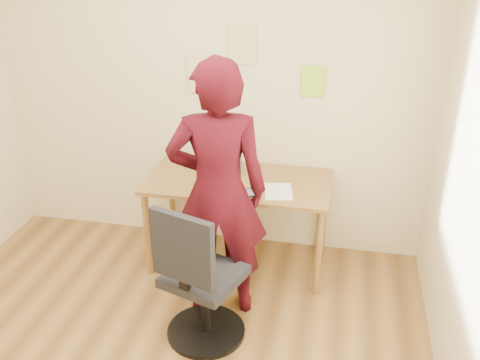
% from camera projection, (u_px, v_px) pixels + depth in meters
% --- Properties ---
extents(room, '(3.58, 3.58, 2.78)m').
position_uv_depth(room, '(120.00, 181.00, 2.64)').
color(room, brown).
rests_on(room, ground).
extents(desk, '(1.40, 0.70, 0.74)m').
position_uv_depth(desk, '(238.00, 190.00, 4.11)').
color(desk, olive).
rests_on(desk, ground).
extents(laptop, '(0.34, 0.31, 0.23)m').
position_uv_depth(laptop, '(219.00, 174.00, 4.05)').
color(laptop, silver).
rests_on(laptop, desk).
extents(paper_sheet, '(0.24, 0.31, 0.00)m').
position_uv_depth(paper_sheet, '(278.00, 191.00, 3.90)').
color(paper_sheet, white).
rests_on(paper_sheet, desk).
extents(phone, '(0.12, 0.15, 0.01)m').
position_uv_depth(phone, '(249.00, 193.00, 3.86)').
color(phone, black).
rests_on(phone, desk).
extents(wall_note_left, '(0.21, 0.00, 0.30)m').
position_uv_depth(wall_note_left, '(200.00, 75.00, 4.15)').
color(wall_note_left, '#D8C981').
rests_on(wall_note_left, room).
extents(wall_note_mid, '(0.21, 0.00, 0.30)m').
position_uv_depth(wall_note_mid, '(243.00, 44.00, 3.98)').
color(wall_note_mid, '#D8C981').
rests_on(wall_note_mid, room).
extents(wall_note_right, '(0.18, 0.00, 0.24)m').
position_uv_depth(wall_note_right, '(313.00, 81.00, 4.00)').
color(wall_note_right, '#A0D931').
rests_on(wall_note_right, room).
extents(office_chair, '(0.56, 0.58, 1.01)m').
position_uv_depth(office_chair, '(199.00, 286.00, 3.38)').
color(office_chair, black).
rests_on(office_chair, ground).
extents(person, '(0.74, 0.56, 1.81)m').
position_uv_depth(person, '(218.00, 193.00, 3.51)').
color(person, '#3A0710').
rests_on(person, ground).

